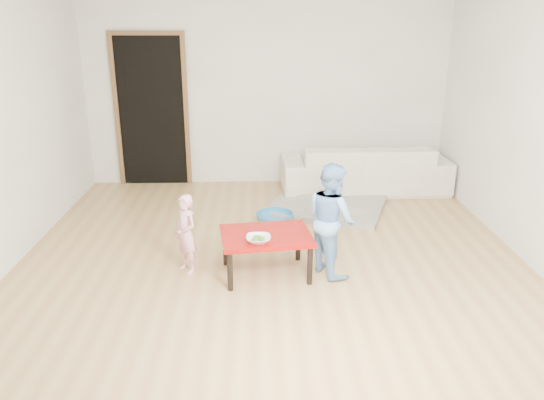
{
  "coord_description": "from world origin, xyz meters",
  "views": [
    {
      "loc": [
        -0.13,
        -4.92,
        2.3
      ],
      "look_at": [
        0.0,
        -0.2,
        0.65
      ],
      "focal_mm": 35.0,
      "sensor_mm": 36.0,
      "label": 1
    }
  ],
  "objects_px": {
    "sofa": "(364,167)",
    "red_table": "(266,254)",
    "child_pink": "(186,234)",
    "bowl": "(258,239)",
    "basin": "(275,219)",
    "child_blue": "(331,219)"
  },
  "relations": [
    {
      "from": "sofa",
      "to": "red_table",
      "type": "xyz_separation_m",
      "value": [
        -1.39,
        -2.5,
        -0.12
      ]
    },
    {
      "from": "sofa",
      "to": "red_table",
      "type": "distance_m",
      "value": 2.86
    },
    {
      "from": "child_pink",
      "to": "sofa",
      "type": "bearing_deg",
      "value": 98.95
    },
    {
      "from": "red_table",
      "to": "bowl",
      "type": "height_order",
      "value": "bowl"
    },
    {
      "from": "basin",
      "to": "bowl",
      "type": "bearing_deg",
      "value": -97.54
    },
    {
      "from": "child_blue",
      "to": "basin",
      "type": "bearing_deg",
      "value": -4.07
    },
    {
      "from": "child_blue",
      "to": "bowl",
      "type": "bearing_deg",
      "value": 82.78
    },
    {
      "from": "bowl",
      "to": "child_pink",
      "type": "bearing_deg",
      "value": 158.39
    },
    {
      "from": "red_table",
      "to": "bowl",
      "type": "relative_size",
      "value": 3.74
    },
    {
      "from": "sofa",
      "to": "basin",
      "type": "height_order",
      "value": "sofa"
    },
    {
      "from": "red_table",
      "to": "child_pink",
      "type": "relative_size",
      "value": 1.08
    },
    {
      "from": "sofa",
      "to": "child_blue",
      "type": "relative_size",
      "value": 2.12
    },
    {
      "from": "sofa",
      "to": "bowl",
      "type": "height_order",
      "value": "sofa"
    },
    {
      "from": "red_table",
      "to": "basin",
      "type": "relative_size",
      "value": 1.89
    },
    {
      "from": "sofa",
      "to": "child_pink",
      "type": "relative_size",
      "value": 2.96
    },
    {
      "from": "sofa",
      "to": "basin",
      "type": "relative_size",
      "value": 5.18
    },
    {
      "from": "basin",
      "to": "red_table",
      "type": "bearing_deg",
      "value": -95.47
    },
    {
      "from": "child_pink",
      "to": "child_blue",
      "type": "xyz_separation_m",
      "value": [
        1.34,
        -0.04,
        0.15
      ]
    },
    {
      "from": "red_table",
      "to": "child_pink",
      "type": "distance_m",
      "value": 0.77
    },
    {
      "from": "child_blue",
      "to": "basin",
      "type": "xyz_separation_m",
      "value": [
        -0.48,
        1.21,
        -0.46
      ]
    },
    {
      "from": "bowl",
      "to": "child_pink",
      "type": "relative_size",
      "value": 0.29
    },
    {
      "from": "red_table",
      "to": "child_pink",
      "type": "bearing_deg",
      "value": 173.49
    }
  ]
}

